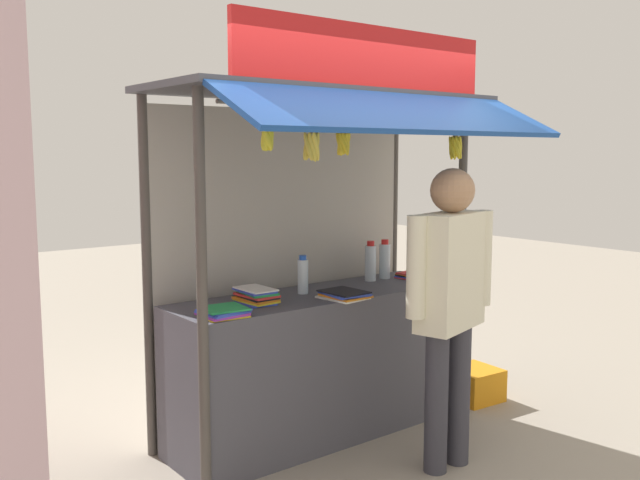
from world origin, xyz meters
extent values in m
plane|color=#9E9384|center=(0.00, 0.00, 0.00)|extent=(20.00, 20.00, 0.00)
cube|color=#4C4C56|center=(0.00, 0.00, 0.48)|extent=(2.05, 0.60, 0.95)
cylinder|color=#4C4742|center=(-1.03, -0.30, 1.10)|extent=(0.06, 0.06, 2.20)
cylinder|color=#4C4742|center=(1.03, -0.30, 1.10)|extent=(0.06, 0.06, 2.20)
cylinder|color=#4C4742|center=(-1.03, 0.38, 1.10)|extent=(0.06, 0.06, 2.20)
cylinder|color=#4C4742|center=(1.03, 0.38, 1.10)|extent=(0.06, 0.06, 2.20)
cube|color=#B7B2A8|center=(0.00, 0.38, 1.08)|extent=(2.01, 0.04, 2.15)
cube|color=#3F3F44|center=(0.00, -0.06, 2.22)|extent=(2.25, 0.88, 0.04)
cube|color=#194799|center=(0.00, -0.75, 2.09)|extent=(2.21, 0.51, 0.26)
cube|color=red|center=(0.00, -0.45, 2.42)|extent=(1.85, 0.04, 0.35)
cylinder|color=#59544C|center=(0.00, -0.40, 2.12)|extent=(1.95, 0.02, 0.02)
cylinder|color=silver|center=(-0.09, 0.06, 1.06)|extent=(0.07, 0.07, 0.22)
cylinder|color=blue|center=(-0.09, 0.06, 1.19)|extent=(0.05, 0.05, 0.03)
cylinder|color=silver|center=(0.71, 0.14, 1.08)|extent=(0.08, 0.08, 0.25)
cylinder|color=red|center=(0.71, 0.14, 1.22)|extent=(0.05, 0.05, 0.03)
cylinder|color=silver|center=(0.56, 0.13, 1.08)|extent=(0.08, 0.08, 0.25)
cylinder|color=red|center=(0.56, 0.13, 1.22)|extent=(0.05, 0.05, 0.03)
cube|color=blue|center=(-0.50, 0.01, 0.96)|extent=(0.19, 0.28, 0.01)
cube|color=yellow|center=(-0.49, 0.00, 0.97)|extent=(0.19, 0.28, 0.01)
cube|color=orange|center=(-0.50, 0.00, 0.98)|extent=(0.20, 0.28, 0.01)
cube|color=black|center=(-0.49, 0.01, 0.99)|extent=(0.18, 0.27, 0.01)
cube|color=red|center=(-0.49, 0.00, 1.00)|extent=(0.18, 0.27, 0.01)
cube|color=green|center=(-0.48, 0.01, 1.02)|extent=(0.19, 0.28, 0.01)
cube|color=blue|center=(-0.49, 0.01, 1.03)|extent=(0.18, 0.27, 0.01)
cube|color=white|center=(-0.49, 0.01, 1.04)|extent=(0.17, 0.27, 0.01)
cube|color=white|center=(0.01, -0.22, 0.96)|extent=(0.26, 0.30, 0.01)
cube|color=orange|center=(0.03, -0.23, 0.97)|extent=(0.23, 0.28, 0.01)
cube|color=blue|center=(0.02, -0.22, 0.98)|extent=(0.25, 0.30, 0.01)
cube|color=blue|center=(0.02, -0.23, 0.99)|extent=(0.24, 0.29, 0.01)
cube|color=black|center=(0.02, -0.22, 0.99)|extent=(0.24, 0.29, 0.01)
cube|color=red|center=(0.87, -0.02, 0.96)|extent=(0.21, 0.29, 0.01)
cube|color=blue|center=(0.87, -0.02, 0.97)|extent=(0.22, 0.29, 0.01)
cube|color=black|center=(0.89, -0.02, 0.97)|extent=(0.20, 0.28, 0.01)
cube|color=orange|center=(0.88, -0.02, 0.98)|extent=(0.20, 0.28, 0.01)
cube|color=red|center=(0.88, -0.03, 0.99)|extent=(0.21, 0.29, 0.01)
cube|color=yellow|center=(-0.83, -0.18, 0.96)|extent=(0.25, 0.24, 0.01)
cube|color=purple|center=(-0.83, -0.18, 0.97)|extent=(0.24, 0.23, 0.01)
cube|color=blue|center=(-0.83, -0.18, 0.98)|extent=(0.25, 0.24, 0.01)
cube|color=blue|center=(-0.82, -0.18, 0.99)|extent=(0.26, 0.25, 0.01)
cube|color=green|center=(-0.82, -0.17, 1.00)|extent=(0.26, 0.25, 0.01)
cylinder|color=#332D23|center=(0.82, -0.40, 2.05)|extent=(0.01, 0.01, 0.11)
cylinder|color=olive|center=(0.82, -0.40, 1.98)|extent=(0.04, 0.04, 0.04)
ellipsoid|color=yellow|center=(0.84, -0.40, 1.89)|extent=(0.03, 0.06, 0.16)
ellipsoid|color=yellow|center=(0.84, -0.39, 1.90)|extent=(0.06, 0.06, 0.16)
ellipsoid|color=yellow|center=(0.82, -0.38, 1.89)|extent=(0.06, 0.03, 0.16)
ellipsoid|color=yellow|center=(0.81, -0.38, 1.90)|extent=(0.07, 0.07, 0.16)
ellipsoid|color=yellow|center=(0.80, -0.40, 1.90)|extent=(0.04, 0.08, 0.16)
ellipsoid|color=yellow|center=(0.81, -0.42, 1.90)|extent=(0.07, 0.06, 0.16)
ellipsoid|color=yellow|center=(0.82, -0.43, 1.90)|extent=(0.08, 0.03, 0.16)
ellipsoid|color=yellow|center=(0.84, -0.42, 1.90)|extent=(0.07, 0.07, 0.16)
cylinder|color=#332D23|center=(-0.37, -0.40, 2.06)|extent=(0.01, 0.01, 0.10)
cylinder|color=olive|center=(-0.37, -0.40, 1.99)|extent=(0.04, 0.04, 0.04)
ellipsoid|color=yellow|center=(-0.35, -0.41, 1.90)|extent=(0.04, 0.08, 0.17)
ellipsoid|color=yellow|center=(-0.36, -0.38, 1.90)|extent=(0.09, 0.06, 0.17)
ellipsoid|color=yellow|center=(-0.38, -0.37, 1.90)|extent=(0.09, 0.06, 0.17)
ellipsoid|color=yellow|center=(-0.40, -0.41, 1.90)|extent=(0.04, 0.09, 0.17)
ellipsoid|color=yellow|center=(-0.38, -0.42, 1.90)|extent=(0.07, 0.05, 0.18)
ellipsoid|color=yellow|center=(-0.36, -0.43, 1.90)|extent=(0.08, 0.05, 0.18)
cylinder|color=#332D23|center=(-0.14, -0.40, 2.06)|extent=(0.01, 0.01, 0.09)
cylinder|color=olive|center=(-0.14, -0.40, 1.99)|extent=(0.04, 0.04, 0.04)
ellipsoid|color=yellow|center=(-0.12, -0.40, 1.92)|extent=(0.03, 0.08, 0.14)
ellipsoid|color=yellow|center=(-0.13, -0.39, 1.91)|extent=(0.05, 0.05, 0.15)
ellipsoid|color=yellow|center=(-0.14, -0.38, 1.92)|extent=(0.07, 0.03, 0.14)
ellipsoid|color=yellow|center=(-0.16, -0.39, 1.91)|extent=(0.05, 0.06, 0.15)
ellipsoid|color=yellow|center=(-0.17, -0.40, 1.92)|extent=(0.03, 0.08, 0.14)
ellipsoid|color=yellow|center=(-0.16, -0.42, 1.92)|extent=(0.07, 0.06, 0.15)
ellipsoid|color=yellow|center=(-0.14, -0.42, 1.92)|extent=(0.07, 0.03, 0.14)
ellipsoid|color=yellow|center=(-0.13, -0.42, 1.92)|extent=(0.06, 0.06, 0.15)
cylinder|color=#332D23|center=(-0.67, -0.40, 2.06)|extent=(0.01, 0.01, 0.08)
cylinder|color=olive|center=(-0.67, -0.40, 2.00)|extent=(0.04, 0.04, 0.04)
ellipsoid|color=yellow|center=(-0.65, -0.40, 1.93)|extent=(0.04, 0.07, 0.13)
ellipsoid|color=yellow|center=(-0.66, -0.39, 1.93)|extent=(0.06, 0.05, 0.13)
ellipsoid|color=yellow|center=(-0.68, -0.39, 1.93)|extent=(0.07, 0.06, 0.13)
ellipsoid|color=yellow|center=(-0.68, -0.40, 1.93)|extent=(0.04, 0.06, 0.13)
ellipsoid|color=yellow|center=(-0.68, -0.42, 1.94)|extent=(0.08, 0.06, 0.13)
ellipsoid|color=yellow|center=(-0.66, -0.41, 1.93)|extent=(0.06, 0.05, 0.13)
cylinder|color=#383842|center=(0.19, -0.86, 0.43)|extent=(0.14, 0.14, 0.85)
cylinder|color=#383842|center=(0.38, -0.86, 0.43)|extent=(0.14, 0.14, 0.85)
cube|color=#EAE5C6|center=(0.28, -0.86, 1.19)|extent=(0.55, 0.34, 0.67)
cylinder|color=#EAE5C6|center=(0.00, -0.86, 1.24)|extent=(0.11, 0.11, 0.57)
cylinder|color=#EAE5C6|center=(0.57, -0.86, 1.24)|extent=(0.11, 0.11, 0.57)
sphere|color=tan|center=(0.28, -0.86, 1.65)|extent=(0.26, 0.26, 0.26)
cube|color=orange|center=(1.31, -0.21, 0.12)|extent=(0.37, 0.37, 0.24)
camera|label=1|loc=(-2.77, -3.54, 1.87)|focal=39.37mm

